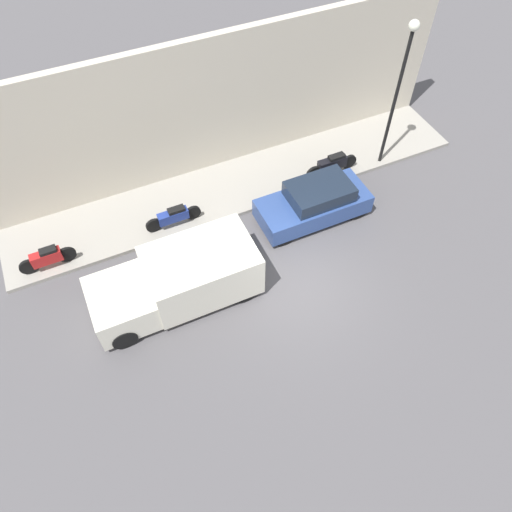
{
  "coord_description": "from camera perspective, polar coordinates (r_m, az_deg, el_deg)",
  "views": [
    {
      "loc": [
        -7.49,
        4.98,
        13.05
      ],
      "look_at": [
        1.23,
        0.99,
        0.6
      ],
      "focal_mm": 35.0,
      "sensor_mm": 36.0,
      "label": 1
    }
  ],
  "objects": [
    {
      "name": "ground_plane",
      "position": [
        15.85,
        5.12,
        -3.33
      ],
      "size": [
        60.0,
        60.0,
        0.0
      ],
      "primitive_type": "plane",
      "color": "#514F51"
    },
    {
      "name": "sidewalk",
      "position": [
        18.59,
        -1.9,
        8.09
      ],
      "size": [
        2.7,
        16.94,
        0.14
      ],
      "color": "gray",
      "rests_on": "ground_plane"
    },
    {
      "name": "building_facade",
      "position": [
        18.05,
        -4.09,
        16.83
      ],
      "size": [
        0.3,
        16.94,
        5.16
      ],
      "color": "beige",
      "rests_on": "ground_plane"
    },
    {
      "name": "parked_car",
      "position": [
        17.24,
        6.69,
        6.08
      ],
      "size": [
        1.63,
        3.84,
        1.41
      ],
      "color": "#2D4784",
      "rests_on": "ground_plane"
    },
    {
      "name": "delivery_van",
      "position": [
        14.98,
        -8.96,
        -2.75
      ],
      "size": [
        2.08,
        4.99,
        1.75
      ],
      "color": "silver",
      "rests_on": "ground_plane"
    },
    {
      "name": "motorcycle_black",
      "position": [
        18.86,
        8.71,
        10.34
      ],
      "size": [
        0.3,
        2.08,
        0.81
      ],
      "color": "black",
      "rests_on": "sidewalk"
    },
    {
      "name": "motorcycle_blue",
      "position": [
        17.1,
        -9.4,
        4.49
      ],
      "size": [
        0.3,
        1.94,
        0.73
      ],
      "color": "navy",
      "rests_on": "sidewalk"
    },
    {
      "name": "motorcycle_red",
      "position": [
        17.03,
        -22.77,
        -0.2
      ],
      "size": [
        0.3,
        1.77,
        0.8
      ],
      "color": "#B21E1E",
      "rests_on": "sidewalk"
    },
    {
      "name": "streetlamp",
      "position": [
        17.93,
        16.24,
        19.1
      ],
      "size": [
        0.35,
        0.35,
        5.48
      ],
      "color": "black",
      "rests_on": "sidewalk"
    }
  ]
}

